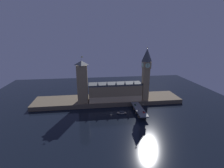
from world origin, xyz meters
TOP-DOWN VIEW (x-y plane):
  - ground_plane at (0.00, 0.00)m, footprint 400.00×400.00m
  - embankment at (0.00, 39.00)m, footprint 220.00×42.00m
  - parliament_hall at (9.48, 30.18)m, footprint 76.36×19.70m
  - clock_tower at (53.39, 26.03)m, footprint 11.19×11.30m
  - victoria_tower at (-37.06, 28.66)m, footprint 14.62×14.62m
  - bridge at (36.00, -5.00)m, footprint 10.50×46.00m
  - car_northbound_lead at (33.69, 6.36)m, footprint 2.07×4.13m
  - car_southbound_lead at (38.31, -16.98)m, footprint 2.05×4.09m
  - pedestrian_near_rail at (31.38, -19.99)m, footprint 0.38×0.38m
  - pedestrian_mid_walk at (40.63, -4.27)m, footprint 0.38×0.38m
  - street_lamp_near at (30.98, -19.72)m, footprint 1.34×0.60m
  - street_lamp_mid at (41.03, -5.00)m, footprint 1.34×0.60m
  - street_lamp_far at (30.98, 9.72)m, footprint 1.34×0.60m
  - boat_upstream at (13.39, -3.18)m, footprint 13.47×6.43m

SIDE VIEW (x-z plane):
  - ground_plane at x=0.00m, z-range 0.00..0.00m
  - boat_upstream at x=13.39m, z-range -0.45..2.88m
  - embankment at x=0.00m, z-range 0.00..6.29m
  - bridge at x=36.00m, z-range 1.29..7.87m
  - car_southbound_lead at x=38.31m, z-range 6.54..7.94m
  - car_northbound_lead at x=33.69m, z-range 6.54..7.96m
  - pedestrian_mid_walk at x=40.63m, z-range 6.64..8.41m
  - pedestrian_near_rail at x=31.38m, z-range 6.64..8.46m
  - street_lamp_mid at x=41.03m, z-range 7.38..13.63m
  - street_lamp_far at x=30.98m, z-range 7.39..13.78m
  - street_lamp_near at x=30.98m, z-range 7.47..14.60m
  - parliament_hall at x=9.48m, z-range 3.66..34.59m
  - victoria_tower at x=-37.06m, z-range 3.39..68.76m
  - clock_tower at x=53.39m, z-range 8.57..85.06m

